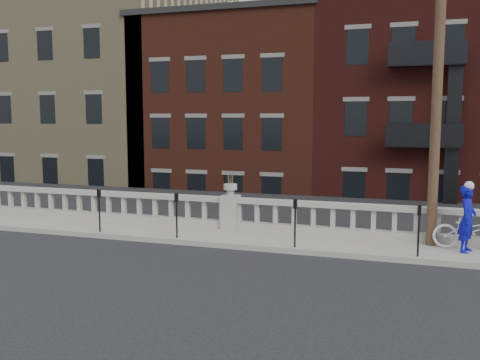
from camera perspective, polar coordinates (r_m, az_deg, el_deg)
name	(u,v)px	position (r m, az deg, el deg)	size (l,w,h in m)	color
ground	(180,264)	(14.11, -6.38, -8.91)	(120.00, 120.00, 0.00)	black
sidewalk	(220,237)	(16.78, -2.10, -6.07)	(32.00, 2.20, 0.15)	gray
balustrade	(230,214)	(17.54, -1.02, -3.61)	(28.00, 0.34, 1.03)	gray
planter_pedestal	(230,208)	(17.50, -1.03, -3.00)	(0.55, 0.55, 1.76)	gray
lower_level	(334,134)	(35.77, 10.01, 4.81)	(80.00, 44.00, 20.80)	#605E59
utility_pole	(438,64)	(16.00, 20.40, 11.49)	(1.60, 0.28, 10.00)	#422D1E
parking_meter_b	(99,206)	(17.53, -14.79, -2.66)	(0.10, 0.09, 1.36)	black
parking_meter_c	(177,210)	(16.24, -6.78, -3.23)	(0.10, 0.09, 1.36)	black
parking_meter_d	(295,217)	(15.08, 5.90, -3.99)	(0.10, 0.09, 1.36)	black
parking_meter_e	(419,225)	(14.75, 18.54, -4.56)	(0.10, 0.09, 1.36)	black
bicycle	(471,231)	(16.11, 23.44, -4.99)	(0.70, 2.00, 1.05)	white
cyclist	(467,219)	(15.72, 23.09, -3.82)	(0.67, 0.44, 1.83)	#0B0DA8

